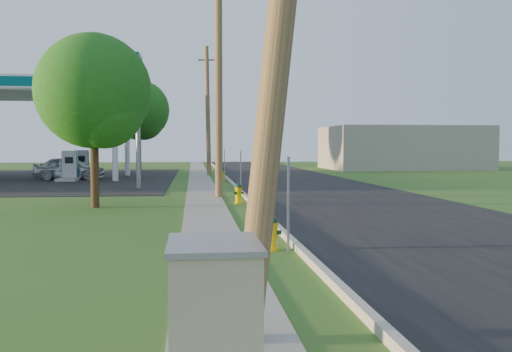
{
  "coord_description": "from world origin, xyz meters",
  "views": [
    {
      "loc": [
        -1.69,
        -7.32,
        2.23
      ],
      "look_at": [
        0.0,
        8.0,
        1.4
      ],
      "focal_mm": 40.0,
      "sensor_mm": 36.0,
      "label": 1
    }
  ],
  "objects_px": {
    "tree_verge": "(96,96)",
    "utility_pole_mid": "(219,81)",
    "fuel_pump_se": "(82,167)",
    "price_pylon": "(138,83)",
    "fuel_pump_ne": "(70,169)",
    "tree_lot": "(140,112)",
    "hydrant_mid": "(238,193)",
    "utility_cabinet": "(214,343)",
    "hydrant_far": "(224,175)",
    "utility_pole_far": "(208,111)",
    "car_silver": "(70,168)",
    "hydrant_near": "(272,233)"
  },
  "relations": [
    {
      "from": "fuel_pump_se",
      "to": "hydrant_far",
      "type": "relative_size",
      "value": 3.98
    },
    {
      "from": "price_pylon",
      "to": "car_silver",
      "type": "bearing_deg",
      "value": 121.89
    },
    {
      "from": "fuel_pump_ne",
      "to": "hydrant_near",
      "type": "height_order",
      "value": "fuel_pump_ne"
    },
    {
      "from": "tree_verge",
      "to": "fuel_pump_se",
      "type": "bearing_deg",
      "value": 102.11
    },
    {
      "from": "price_pylon",
      "to": "hydrant_mid",
      "type": "distance_m",
      "value": 10.56
    },
    {
      "from": "price_pylon",
      "to": "hydrant_near",
      "type": "xyz_separation_m",
      "value": [
        4.46,
        -17.94,
        -5.06
      ]
    },
    {
      "from": "utility_pole_mid",
      "to": "tree_verge",
      "type": "bearing_deg",
      "value": -142.51
    },
    {
      "from": "hydrant_far",
      "to": "fuel_pump_se",
      "type": "bearing_deg",
      "value": 150.2
    },
    {
      "from": "utility_cabinet",
      "to": "car_silver",
      "type": "distance_m",
      "value": 34.98
    },
    {
      "from": "fuel_pump_se",
      "to": "price_pylon",
      "type": "xyz_separation_m",
      "value": [
        5.0,
        -11.5,
        4.71
      ]
    },
    {
      "from": "utility_pole_far",
      "to": "car_silver",
      "type": "height_order",
      "value": "utility_pole_far"
    },
    {
      "from": "hydrant_far",
      "to": "fuel_pump_ne",
      "type": "bearing_deg",
      "value": 170.89
    },
    {
      "from": "hydrant_far",
      "to": "car_silver",
      "type": "distance_m",
      "value": 10.19
    },
    {
      "from": "hydrant_mid",
      "to": "hydrant_near",
      "type": "bearing_deg",
      "value": -90.37
    },
    {
      "from": "car_silver",
      "to": "fuel_pump_ne",
      "type": "bearing_deg",
      "value": -163.14
    },
    {
      "from": "car_silver",
      "to": "tree_verge",
      "type": "bearing_deg",
      "value": -161.29
    },
    {
      "from": "utility_pole_far",
      "to": "hydrant_mid",
      "type": "bearing_deg",
      "value": -88.25
    },
    {
      "from": "fuel_pump_ne",
      "to": "car_silver",
      "type": "height_order",
      "value": "fuel_pump_ne"
    },
    {
      "from": "fuel_pump_se",
      "to": "hydrant_mid",
      "type": "xyz_separation_m",
      "value": [
        9.53,
        -19.59,
        -0.33
      ]
    },
    {
      "from": "tree_verge",
      "to": "utility_pole_mid",
      "type": "bearing_deg",
      "value": 37.49
    },
    {
      "from": "utility_pole_mid",
      "to": "fuel_pump_se",
      "type": "bearing_deg",
      "value": 117.63
    },
    {
      "from": "tree_lot",
      "to": "utility_pole_mid",
      "type": "bearing_deg",
      "value": -77.86
    },
    {
      "from": "price_pylon",
      "to": "tree_lot",
      "type": "height_order",
      "value": "tree_lot"
    },
    {
      "from": "utility_pole_far",
      "to": "fuel_pump_ne",
      "type": "height_order",
      "value": "utility_pole_far"
    },
    {
      "from": "fuel_pump_ne",
      "to": "hydrant_far",
      "type": "xyz_separation_m",
      "value": [
        9.7,
        -1.55,
        -0.33
      ]
    },
    {
      "from": "utility_pole_mid",
      "to": "fuel_pump_ne",
      "type": "bearing_deg",
      "value": 124.4
    },
    {
      "from": "fuel_pump_se",
      "to": "utility_cabinet",
      "type": "xyz_separation_m",
      "value": [
        7.96,
        -37.17,
        0.04
      ]
    },
    {
      "from": "utility_pole_far",
      "to": "tree_verge",
      "type": "distance_m",
      "value": 21.94
    },
    {
      "from": "price_pylon",
      "to": "fuel_pump_se",
      "type": "bearing_deg",
      "value": 113.5
    },
    {
      "from": "hydrant_mid",
      "to": "fuel_pump_ne",
      "type": "bearing_deg",
      "value": 121.43
    },
    {
      "from": "tree_verge",
      "to": "hydrant_mid",
      "type": "xyz_separation_m",
      "value": [
        5.14,
        0.87,
        -3.61
      ]
    },
    {
      "from": "fuel_pump_ne",
      "to": "tree_lot",
      "type": "distance_m",
      "value": 14.36
    },
    {
      "from": "fuel_pump_se",
      "to": "hydrant_near",
      "type": "bearing_deg",
      "value": -72.18
    },
    {
      "from": "hydrant_mid",
      "to": "utility_cabinet",
      "type": "relative_size",
      "value": 0.53
    },
    {
      "from": "fuel_pump_ne",
      "to": "hydrant_far",
      "type": "distance_m",
      "value": 9.83
    },
    {
      "from": "fuel_pump_ne",
      "to": "hydrant_mid",
      "type": "distance_m",
      "value": 18.28
    },
    {
      "from": "tree_lot",
      "to": "utility_cabinet",
      "type": "height_order",
      "value": "tree_lot"
    },
    {
      "from": "hydrant_mid",
      "to": "tree_verge",
      "type": "bearing_deg",
      "value": -170.43
    },
    {
      "from": "fuel_pump_se",
      "to": "hydrant_far",
      "type": "bearing_deg",
      "value": -29.8
    },
    {
      "from": "utility_cabinet",
      "to": "car_silver",
      "type": "relative_size",
      "value": 0.34
    },
    {
      "from": "hydrant_near",
      "to": "car_silver",
      "type": "relative_size",
      "value": 0.17
    },
    {
      "from": "fuel_pump_ne",
      "to": "price_pylon",
      "type": "distance_m",
      "value": 10.17
    },
    {
      "from": "fuel_pump_se",
      "to": "car_silver",
      "type": "relative_size",
      "value": 0.72
    },
    {
      "from": "fuel_pump_se",
      "to": "tree_lot",
      "type": "relative_size",
      "value": 0.4
    },
    {
      "from": "price_pylon",
      "to": "tree_verge",
      "type": "xyz_separation_m",
      "value": [
        -0.61,
        -8.96,
        -1.43
      ]
    },
    {
      "from": "fuel_pump_se",
      "to": "tree_verge",
      "type": "distance_m",
      "value": 21.18
    },
    {
      "from": "tree_verge",
      "to": "utility_cabinet",
      "type": "bearing_deg",
      "value": -77.94
    },
    {
      "from": "utility_pole_far",
      "to": "fuel_pump_ne",
      "type": "distance_m",
      "value": 10.99
    },
    {
      "from": "price_pylon",
      "to": "tree_verge",
      "type": "bearing_deg",
      "value": -93.9
    },
    {
      "from": "utility_pole_mid",
      "to": "hydrant_near",
      "type": "distance_m",
      "value": 13.27
    }
  ]
}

